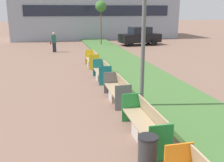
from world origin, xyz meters
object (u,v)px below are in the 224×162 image
at_px(litter_bin, 147,156).
at_px(parked_car_distant, 140,36).
at_px(bench_grey_frame, 117,92).
at_px(bench_yellow_frame, 92,61).
at_px(pedestrian_walking, 54,42).
at_px(sapling_tree_far, 101,7).
at_px(bench_teal_frame, 102,73).
at_px(bench_green_frame, 145,125).

height_order(litter_bin, parked_car_distant, parked_car_distant).
bearing_deg(bench_grey_frame, litter_bin, -96.16).
height_order(bench_yellow_frame, pedestrian_walking, pedestrian_walking).
relative_size(bench_yellow_frame, sapling_tree_far, 0.44).
xyz_separation_m(bench_yellow_frame, litter_bin, (-0.53, -11.70, 0.11)).
bearing_deg(litter_bin, pedestrian_walking, 95.61).
height_order(bench_teal_frame, bench_yellow_frame, same).
bearing_deg(sapling_tree_far, litter_bin, -97.64).
relative_size(litter_bin, parked_car_distant, 0.21).
relative_size(bench_green_frame, bench_yellow_frame, 1.28).
xyz_separation_m(bench_grey_frame, bench_yellow_frame, (-0.00, 6.77, -0.01)).
xyz_separation_m(bench_green_frame, bench_yellow_frame, (-0.01, 10.03, -0.02)).
relative_size(litter_bin, pedestrian_walking, 0.55).
height_order(sapling_tree_far, parked_car_distant, sapling_tree_far).
height_order(bench_green_frame, pedestrian_walking, pedestrian_walking).
relative_size(bench_green_frame, parked_car_distant, 0.56).
relative_size(bench_grey_frame, parked_car_distant, 0.48).
distance_m(bench_teal_frame, pedestrian_walking, 10.41).
relative_size(bench_grey_frame, sapling_tree_far, 0.48).
height_order(litter_bin, pedestrian_walking, pedestrian_walking).
height_order(bench_green_frame, bench_teal_frame, same).
relative_size(bench_yellow_frame, litter_bin, 2.07).
xyz_separation_m(bench_yellow_frame, sapling_tree_far, (2.32, 9.57, 3.45)).
distance_m(litter_bin, pedestrian_walking, 18.42).
distance_m(bench_green_frame, parked_car_distant, 20.61).
relative_size(bench_teal_frame, sapling_tree_far, 0.44).
height_order(pedestrian_walking, parked_car_distant, parked_car_distant).
distance_m(sapling_tree_far, pedestrian_walking, 6.25).
bearing_deg(bench_teal_frame, bench_yellow_frame, 90.01).
bearing_deg(bench_yellow_frame, parked_car_distant, 56.22).
height_order(bench_grey_frame, bench_yellow_frame, same).
bearing_deg(bench_green_frame, litter_bin, -107.81).
bearing_deg(litter_bin, parked_car_distant, 71.96).
xyz_separation_m(bench_teal_frame, litter_bin, (-0.53, -8.19, 0.10)).
height_order(bench_grey_frame, litter_bin, bench_grey_frame).
xyz_separation_m(bench_green_frame, sapling_tree_far, (2.32, 19.61, 3.43)).
distance_m(litter_bin, sapling_tree_far, 21.72).
relative_size(bench_yellow_frame, parked_car_distant, 0.44).
bearing_deg(sapling_tree_far, bench_grey_frame, -98.08).
bearing_deg(bench_green_frame, bench_teal_frame, 90.05).
bearing_deg(parked_car_distant, pedestrian_walking, -169.38).
bearing_deg(sapling_tree_far, parked_car_distant, -0.24).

